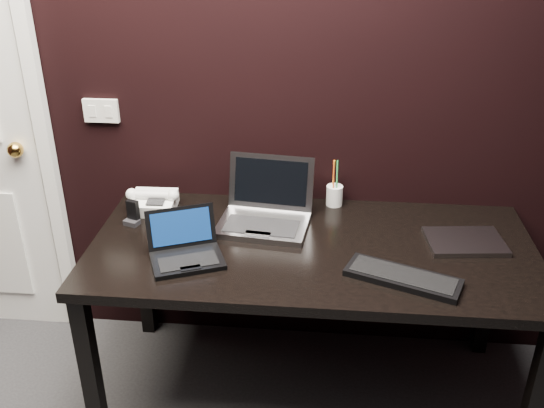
# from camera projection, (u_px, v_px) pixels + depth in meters

# --- Properties ---
(wall_back) EXTENTS (4.00, 0.00, 4.00)m
(wall_back) POSITION_uv_depth(u_px,v_px,m) (246.00, 71.00, 2.44)
(wall_back) COLOR black
(wall_back) RESTS_ON ground
(wall_switch) EXTENTS (0.15, 0.02, 0.10)m
(wall_switch) POSITION_uv_depth(u_px,v_px,m) (101.00, 111.00, 2.57)
(wall_switch) COLOR silver
(wall_switch) RESTS_ON wall_back
(desk) EXTENTS (1.70, 0.80, 0.74)m
(desk) POSITION_uv_depth(u_px,v_px,m) (312.00, 262.00, 2.35)
(desk) COLOR black
(desk) RESTS_ON ground
(netbook) EXTENTS (0.32, 0.31, 0.16)m
(netbook) POSITION_uv_depth(u_px,v_px,m) (186.00, 251.00, 2.22)
(netbook) COLOR black
(netbook) RESTS_ON desk
(silver_laptop) EXTENTS (0.39, 0.36, 0.24)m
(silver_laptop) POSITION_uv_depth(u_px,v_px,m) (265.00, 213.00, 2.45)
(silver_laptop) COLOR #9B9BA1
(silver_laptop) RESTS_ON desk
(ext_keyboard) EXTENTS (0.42, 0.27, 0.03)m
(ext_keyboard) POSITION_uv_depth(u_px,v_px,m) (403.00, 277.00, 2.10)
(ext_keyboard) COLOR black
(ext_keyboard) RESTS_ON desk
(closed_laptop) EXTENTS (0.31, 0.24, 0.02)m
(closed_laptop) POSITION_uv_depth(u_px,v_px,m) (465.00, 242.00, 2.32)
(closed_laptop) COLOR gray
(closed_laptop) RESTS_ON desk
(desk_phone) EXTENTS (0.23, 0.18, 0.11)m
(desk_phone) POSITION_uv_depth(u_px,v_px,m) (154.00, 202.00, 2.55)
(desk_phone) COLOR white
(desk_phone) RESTS_ON desk
(mobile_phone) EXTENTS (0.07, 0.06, 0.10)m
(mobile_phone) POSITION_uv_depth(u_px,v_px,m) (133.00, 215.00, 2.45)
(mobile_phone) COLOR black
(mobile_phone) RESTS_ON desk
(pen_cup) EXTENTS (0.09, 0.09, 0.21)m
(pen_cup) POSITION_uv_depth(u_px,v_px,m) (334.00, 195.00, 2.60)
(pen_cup) COLOR white
(pen_cup) RESTS_ON desk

